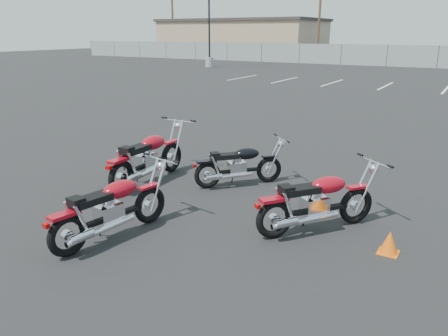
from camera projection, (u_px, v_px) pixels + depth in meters
The scene contains 12 objects.
ground at pixel (195, 213), 7.20m from camera, with size 120.00×120.00×0.00m, color black.
motorcycle_front_red at pixel (148, 158), 8.53m from camera, with size 0.87×2.26×1.10m.
motorcycle_second_black at pixel (239, 165), 8.39m from camera, with size 1.50×1.57×0.90m.
motorcycle_third_red at pixel (111, 209), 6.19m from camera, with size 0.79×2.05×1.01m.
motorcycle_rear_red at pixel (317, 202), 6.43m from camera, with size 1.58×1.86×1.01m.
training_cone_near at pixel (389, 242), 5.86m from camera, with size 0.27×0.27×0.32m.
light_pole_west at pixel (209, 33), 36.35m from camera, with size 0.80×0.70×10.65m.
chainlink_fence at pixel (438, 57), 35.60m from camera, with size 80.06×0.06×1.80m.
tan_building_west at pixel (243, 38), 51.73m from camera, with size 18.40×10.40×4.30m.
utility_pole_a at pixel (172, 16), 52.44m from camera, with size 1.80×0.24×9.00m.
utility_pole_b at pixel (320, 13), 44.44m from camera, with size 1.80×0.24×9.00m.
parking_line_stripes at pixel (358, 84), 24.80m from camera, with size 15.12×4.00×0.01m.
Camera 1 is at (3.82, -5.46, 2.86)m, focal length 35.00 mm.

